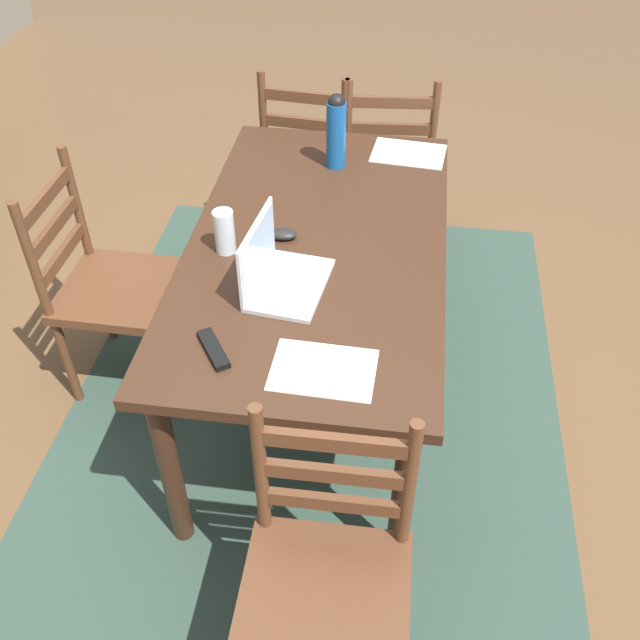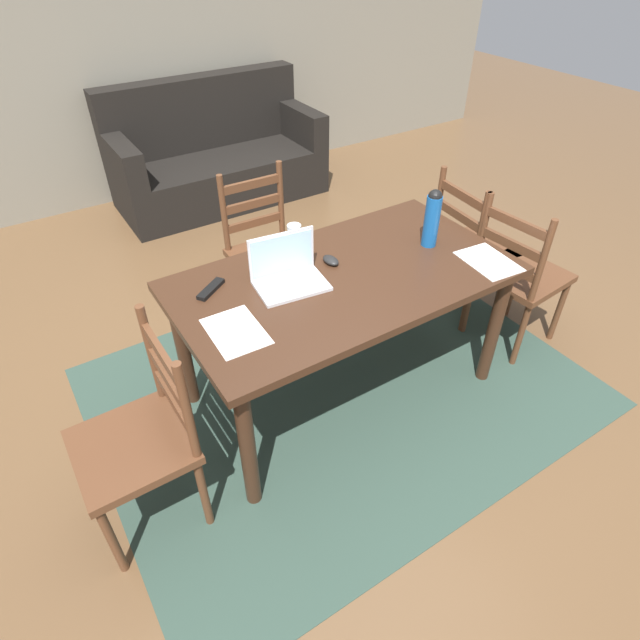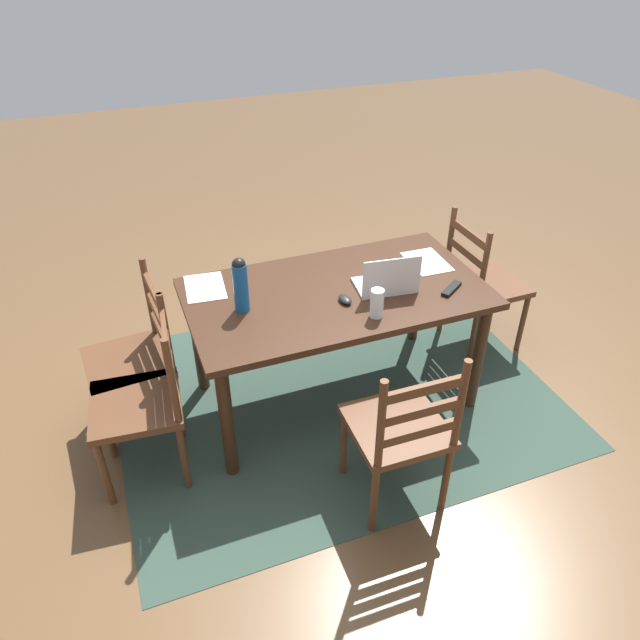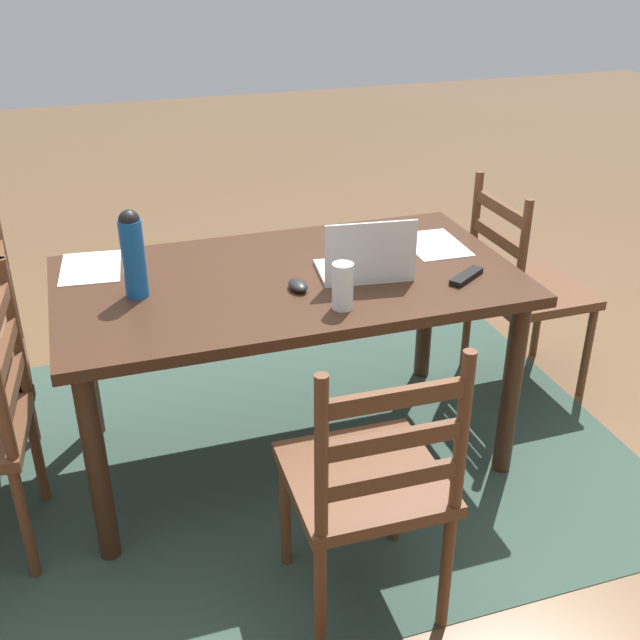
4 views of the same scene
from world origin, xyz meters
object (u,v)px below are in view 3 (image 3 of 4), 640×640
Objects in this scene: chair_far_head at (401,430)px; chair_right_near at (135,359)px; chair_right_far at (144,401)px; laptop at (387,281)px; dining_table at (336,305)px; computer_mouse at (344,299)px; tv_remote at (451,289)px; drinking_glass at (377,303)px; chair_left_near at (482,284)px; water_bottle at (241,284)px.

chair_far_head and chair_right_near have the same top height.
laptop is (-1.36, -0.09, 0.36)m from chair_right_far.
chair_right_near is (1.10, -0.18, -0.20)m from dining_table.
chair_right_far is (1.10, 0.18, -0.20)m from dining_table.
chair_right_far is at bearing -29.95° from chair_far_head.
computer_mouse is at bearing -176.86° from chair_right_far.
chair_right_far is 1.72m from tv_remote.
chair_right_near is 1.43m from laptop.
drinking_glass is at bearing -100.83° from chair_far_head.
chair_left_near is at bearing -170.72° from chair_right_far.
chair_left_near is at bearing -173.67° from water_bottle.
dining_table is 0.36m from drinking_glass.
water_bottle reaches higher than tv_remote.
chair_right_near is 0.76m from water_bottle.
water_bottle is at bearing -135.11° from tv_remote.
chair_right_far is 1.15m from computer_mouse.
tv_remote is at bearing 159.40° from dining_table.
laptop is (-0.26, -0.72, 0.36)m from chair_far_head.
computer_mouse is at bearing 5.44° from laptop.
computer_mouse reaches higher than tv_remote.
chair_left_near and chair_right_near have the same top height.
water_bottle is 1.15m from tv_remote.
laptop is 0.26m from drinking_glass.
drinking_glass is (-0.10, -0.52, 0.38)m from chair_far_head.
tv_remote is (-1.69, 0.04, 0.31)m from chair_right_far.
tv_remote is (-0.59, 0.22, 0.10)m from dining_table.
chair_right_far is 0.76m from water_bottle.
drinking_glass is at bearing 51.90° from laptop.
water_bottle is (-0.58, 0.18, 0.45)m from chair_right_near.
chair_right_near is 1.35m from drinking_glass.
chair_right_near is at bearing -9.37° from dining_table.
tv_remote is at bearing 159.42° from laptop.
chair_far_head is 0.76m from computer_mouse.
dining_table is 5.39× the size of water_bottle.
computer_mouse is (0.10, -0.18, -0.06)m from drinking_glass.
chair_left_near is at bearing -137.95° from chair_far_head.
computer_mouse is (-0.52, 0.12, -0.14)m from water_bottle.
chair_left_near and chair_right_far have the same top height.
chair_right_far is at bearing -125.32° from tv_remote.
chair_right_near is at bearing -137.41° from tv_remote.
chair_right_far is at bearing -0.82° from computer_mouse.
drinking_glass is at bearing 115.74° from computer_mouse.
laptop reaches higher than dining_table.
water_bottle reaches higher than computer_mouse.
dining_table is 4.73× the size of laptop.
chair_right_far reaches higher than drinking_glass.
water_bottle is at bearing 6.33° from chair_left_near.
chair_left_near is 1.19m from computer_mouse.
computer_mouse is at bearing 15.17° from chair_left_near.
dining_table is 1.72× the size of chair_right_near.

